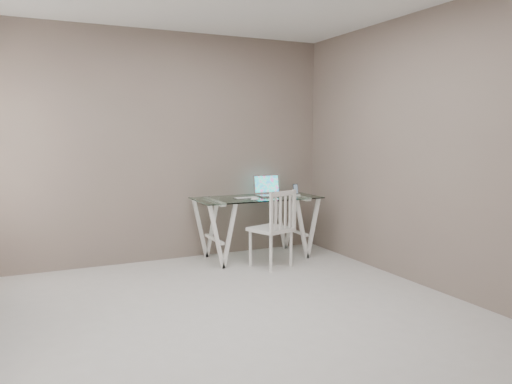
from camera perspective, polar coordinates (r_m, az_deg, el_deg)
room at (r=3.89m, az=-2.27°, el=9.70°), size 4.50×4.52×2.71m
desk at (r=6.08m, az=0.08°, el=-4.00°), size 1.50×0.70×0.75m
chair at (r=5.61m, az=2.23°, el=-3.82°), size 0.51×0.51×0.89m
laptop at (r=6.23m, az=1.54°, el=0.18°), size 0.36×0.29×0.25m
keyboard at (r=5.95m, az=-1.12°, el=-0.67°), size 0.29×0.12×0.01m
mouse at (r=5.75m, az=-0.13°, el=-0.80°), size 0.10×0.06×0.03m
phone_dock at (r=6.22m, az=4.57°, el=-0.04°), size 0.08×0.08×0.15m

